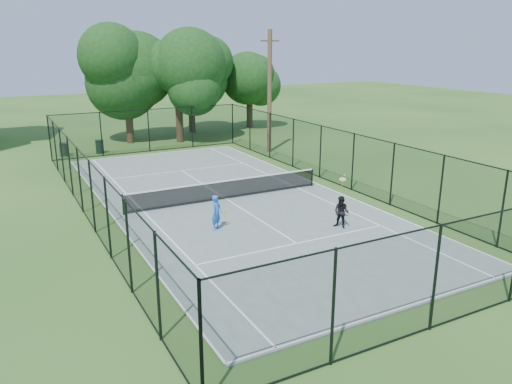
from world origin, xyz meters
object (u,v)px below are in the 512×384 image
trash_bin_left (64,149)px  utility_pole (270,92)px  player_blue (217,212)px  player_black (341,212)px  tennis_net (226,189)px  trash_bin_right (100,147)px

trash_bin_left → utility_pole: 14.56m
utility_pole → player_blue: (-9.52, -12.59, -3.41)m
utility_pole → player_black: size_ratio=3.99×
utility_pole → player_blue: size_ratio=5.69×
trash_bin_left → player_black: 21.70m
utility_pole → player_black: bearing=-108.5°
player_blue → player_black: 5.09m
trash_bin_left → utility_pole: bearing=-22.3°
player_blue → player_black: (4.58, -2.21, -0.05)m
trash_bin_left → player_blue: bearing=-79.0°
utility_pole → player_blue: 16.15m
tennis_net → trash_bin_left: (-5.57, 14.34, -0.13)m
player_black → utility_pole: bearing=71.5°
utility_pole → player_blue: bearing=-127.1°
trash_bin_right → player_blue: (1.17, -17.63, 0.31)m
tennis_net → player_blue: size_ratio=6.95×
player_black → player_blue: bearing=154.2°
player_blue → trash_bin_right: bearing=93.8°
trash_bin_right → player_blue: size_ratio=0.64×
tennis_net → player_black: bearing=-66.6°
utility_pole → trash_bin_right: bearing=154.7°
tennis_net → trash_bin_right: size_ratio=10.80×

